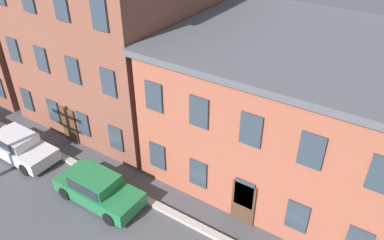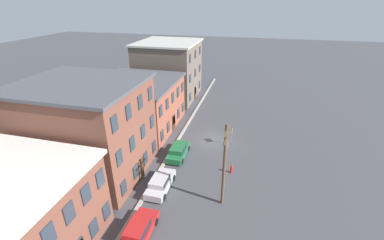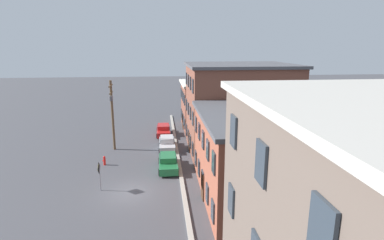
% 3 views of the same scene
% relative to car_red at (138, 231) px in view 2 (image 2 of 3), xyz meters
% --- Properties ---
extents(ground_plane, '(200.00, 200.00, 0.00)m').
position_rel_car_red_xyz_m(ground_plane, '(16.55, -3.03, -0.75)').
color(ground_plane, '#424247').
extents(kerb_strip, '(56.00, 0.36, 0.16)m').
position_rel_car_red_xyz_m(kerb_strip, '(16.55, 1.47, -0.67)').
color(kerb_strip, '#9E998E').
rests_on(kerb_strip, ground_plane).
extents(apartment_corner, '(9.30, 10.39, 6.86)m').
position_rel_car_red_xyz_m(apartment_corner, '(-3.05, 7.90, 2.70)').
color(apartment_corner, brown).
rests_on(apartment_corner, ground_plane).
extents(apartment_midblock, '(10.30, 11.69, 10.04)m').
position_rel_car_red_xyz_m(apartment_midblock, '(7.08, 8.56, 4.29)').
color(apartment_midblock, brown).
rests_on(apartment_midblock, ground_plane).
extents(apartment_far, '(12.24, 11.24, 6.91)m').
position_rel_car_red_xyz_m(apartment_far, '(18.20, 8.33, 2.72)').
color(apartment_far, brown).
rests_on(apartment_far, ground_plane).
extents(apartment_annex, '(11.53, 10.42, 10.26)m').
position_rel_car_red_xyz_m(apartment_annex, '(31.26, 7.92, 4.40)').
color(apartment_annex, '#66564C').
rests_on(apartment_annex, ground_plane).
extents(car_red, '(4.40, 1.92, 1.43)m').
position_rel_car_red_xyz_m(car_red, '(0.00, 0.00, 0.00)').
color(car_red, '#B21E1E').
rests_on(car_red, ground_plane).
extents(car_silver, '(4.40, 1.92, 1.43)m').
position_rel_car_red_xyz_m(car_silver, '(5.84, 0.35, 0.00)').
color(car_silver, '#B7B7BC').
rests_on(car_silver, ground_plane).
extents(car_green, '(4.40, 1.92, 1.43)m').
position_rel_car_red_xyz_m(car_green, '(11.86, 0.33, 0.00)').
color(car_green, '#1E6638').
rests_on(car_green, ground_plane).
extents(caution_sign, '(1.06, 0.08, 2.56)m').
position_rel_car_red_xyz_m(caution_sign, '(15.93, -5.51, 0.97)').
color(caution_sign, slate).
rests_on(caution_sign, ground_plane).
extents(utility_pole, '(2.40, 0.44, 8.19)m').
position_rel_car_red_xyz_m(utility_pole, '(5.46, -5.85, 3.87)').
color(utility_pole, brown).
rests_on(utility_pole, ground_plane).
extents(fire_hydrant, '(0.24, 0.34, 0.96)m').
position_rel_car_red_xyz_m(fire_hydrant, '(10.21, -6.17, -0.27)').
color(fire_hydrant, red).
rests_on(fire_hydrant, ground_plane).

